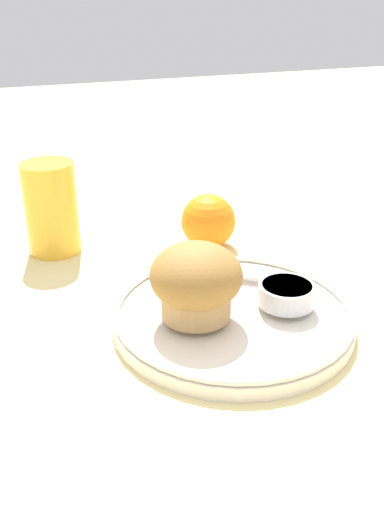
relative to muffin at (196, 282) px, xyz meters
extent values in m
plane|color=beige|center=(0.02, 0.03, -0.06)|extent=(3.00, 3.00, 0.00)
cylinder|color=silver|center=(0.04, 0.00, -0.05)|extent=(0.24, 0.24, 0.01)
torus|color=silver|center=(0.04, 0.00, -0.04)|extent=(0.24, 0.24, 0.01)
cylinder|color=tan|center=(0.00, 0.00, -0.02)|extent=(0.07, 0.07, 0.03)
ellipsoid|color=olive|center=(0.00, 0.00, 0.01)|extent=(0.09, 0.09, 0.06)
cylinder|color=silver|center=(0.09, -0.01, -0.03)|extent=(0.06, 0.06, 0.02)
cylinder|color=white|center=(0.09, -0.01, -0.02)|extent=(0.05, 0.05, 0.00)
sphere|color=maroon|center=(0.00, 0.06, -0.03)|extent=(0.01, 0.01, 0.01)
sphere|color=maroon|center=(0.01, 0.06, -0.03)|extent=(0.01, 0.01, 0.01)
cube|color=silver|center=(0.06, 0.07, -0.03)|extent=(0.15, 0.11, 0.00)
sphere|color=orange|center=(0.09, 0.18, -0.02)|extent=(0.07, 0.07, 0.07)
cylinder|color=gold|center=(-0.10, 0.24, 0.00)|extent=(0.06, 0.06, 0.11)
camera|label=1|loc=(-0.17, -0.44, 0.25)|focal=40.00mm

